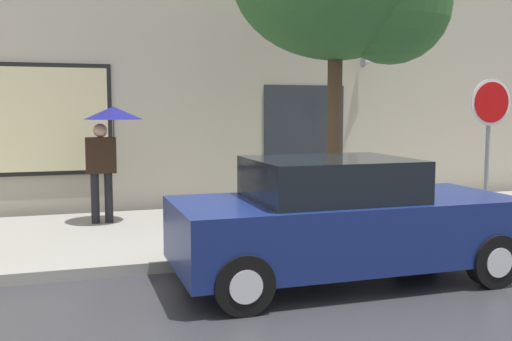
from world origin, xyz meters
The scene contains 6 objects.
ground_plane centered at (0.00, 0.00, 0.00)m, with size 60.00×60.00×0.00m, color #333338.
sidewalk centered at (0.00, 3.00, 0.07)m, with size 20.00×4.00×0.15m, color gray.
building_facade centered at (-0.03, 5.50, 3.48)m, with size 20.00×0.67×7.00m.
parked_car centered at (0.62, 0.05, 0.74)m, with size 4.18×1.85×1.51m.
pedestrian_with_umbrella centered at (-1.86, 3.93, 1.73)m, with size 1.00×1.00×1.99m.
stop_sign centered at (4.04, 1.65, 1.87)m, with size 0.76×0.10×2.44m.
Camera 1 is at (-2.54, -6.35, 2.10)m, focal length 41.23 mm.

